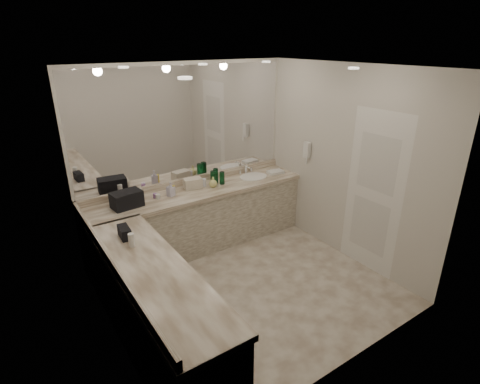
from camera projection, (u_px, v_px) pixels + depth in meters
floor at (247, 286)px, 4.67m from camera, size 3.20×3.20×0.00m
ceiling at (249, 67)px, 3.69m from camera, size 3.20×3.20×0.00m
wall_back at (187, 157)px, 5.33m from camera, size 3.20×0.02×2.60m
wall_left at (102, 227)px, 3.35m from camera, size 0.02×3.00×2.60m
wall_right at (346, 165)px, 5.01m from camera, size 0.02×3.00×2.60m
vanity_back_base at (200, 220)px, 5.43m from camera, size 3.20×0.60×0.84m
vanity_back_top at (199, 192)px, 5.25m from camera, size 3.20×0.64×0.06m
vanity_left_base at (155, 312)px, 3.61m from camera, size 0.60×2.40×0.84m
vanity_left_top at (152, 272)px, 3.44m from camera, size 0.64×2.42×0.06m
backsplash_back at (189, 181)px, 5.45m from camera, size 3.20×0.04×0.10m
backsplash_left at (110, 259)px, 3.49m from camera, size 0.04×3.00×0.10m
mirror_back at (186, 124)px, 5.14m from camera, size 3.12×0.01×1.55m
mirror_left at (96, 176)px, 3.18m from camera, size 0.01×2.92×1.55m
sink at (253, 177)px, 5.75m from camera, size 0.44×0.44×0.03m
faucet at (246, 169)px, 5.88m from camera, size 0.24×0.16×0.14m
wall_phone at (307, 150)px, 5.51m from camera, size 0.06×0.10×0.24m
door at (373, 194)px, 4.71m from camera, size 0.02×0.82×2.10m
black_toiletry_bag at (127, 199)px, 4.67m from camera, size 0.39×0.27×0.21m
black_bag_spill at (124, 232)px, 3.96m from camera, size 0.12×0.23×0.12m
cream_cosmetic_case at (193, 183)px, 5.28m from camera, size 0.27×0.19×0.14m
hand_towel at (275, 172)px, 5.89m from camera, size 0.26×0.19×0.04m
lotion_left at (131, 240)px, 3.79m from camera, size 0.06×0.06×0.15m
soap_bottle_a at (141, 195)px, 4.79m from camera, size 0.09×0.09×0.20m
soap_bottle_b at (171, 189)px, 5.00m from camera, size 0.11×0.11×0.20m
soap_bottle_c at (213, 182)px, 5.32m from camera, size 0.12×0.12×0.15m
green_bottle_0 at (216, 176)px, 5.48m from camera, size 0.07×0.07×0.21m
green_bottle_1 at (222, 178)px, 5.43m from camera, size 0.07×0.07×0.19m
green_bottle_2 at (213, 177)px, 5.42m from camera, size 0.07×0.07×0.20m
amenity_bottle_0 at (174, 190)px, 5.05m from camera, size 0.04×0.04×0.14m
amenity_bottle_1 at (155, 196)px, 4.98m from camera, size 0.06×0.06×0.06m
amenity_bottle_2 at (127, 197)px, 4.84m from camera, size 0.07×0.07×0.15m
amenity_bottle_3 at (204, 183)px, 5.36m from camera, size 0.06×0.06×0.11m
amenity_bottle_4 at (158, 196)px, 4.95m from camera, size 0.06×0.06×0.06m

